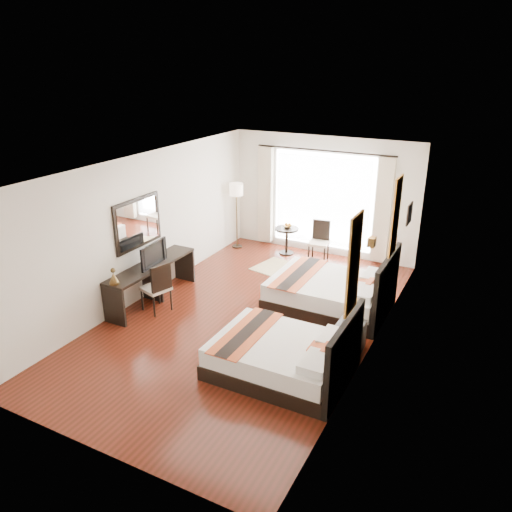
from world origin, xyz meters
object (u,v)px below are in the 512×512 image
at_px(bed_far, 333,292).
at_px(desk_chair, 157,296).
at_px(vase, 349,325).
at_px(side_table, 287,241).
at_px(console_desk, 152,282).
at_px(floor_lamp, 236,194).
at_px(fruit_bowl, 288,227).
at_px(nightstand, 349,338).
at_px(bed_near, 285,356).
at_px(table_lamp, 355,307).
at_px(television, 150,254).
at_px(window_chair, 319,249).

xyz_separation_m(bed_far, desk_chair, (-2.86, -1.62, -0.02)).
bearing_deg(vase, side_table, 126.34).
distance_m(bed_far, console_desk, 3.47).
distance_m(vase, floor_lamp, 5.38).
relative_size(vase, side_table, 0.21).
bearing_deg(bed_far, fruit_bowl, 131.06).
relative_size(nightstand, desk_chair, 0.53).
relative_size(bed_near, console_desk, 0.91).
bearing_deg(side_table, table_lamp, -51.51).
distance_m(bed_far, table_lamp, 1.50).
bearing_deg(bed_far, vase, -62.51).
xyz_separation_m(nightstand, table_lamp, (0.02, 0.12, 0.50)).
height_order(nightstand, floor_lamp, floor_lamp).
distance_m(bed_near, vase, 1.14).
height_order(nightstand, fruit_bowl, fruit_bowl).
xyz_separation_m(bed_near, bed_far, (-0.08, 2.35, 0.02)).
height_order(desk_chair, floor_lamp, floor_lamp).
xyz_separation_m(desk_chair, floor_lamp, (-0.34, 3.64, 1.07)).
bearing_deg(bed_near, floor_lamp, 126.91).
xyz_separation_m(table_lamp, side_table, (-2.69, 3.38, -0.43)).
distance_m(table_lamp, floor_lamp, 5.16).
bearing_deg(side_table, desk_chair, -103.92).
relative_size(table_lamp, side_table, 0.56).
height_order(bed_near, bed_far, bed_far).
relative_size(bed_far, vase, 15.82).
bearing_deg(fruit_bowl, table_lamp, -51.79).
distance_m(television, desk_chair, 0.82).
xyz_separation_m(side_table, fruit_bowl, (0.00, 0.03, 0.35)).
relative_size(side_table, fruit_bowl, 3.34).
distance_m(bed_near, table_lamp, 1.41).
bearing_deg(bed_far, desk_chair, -150.51).
xyz_separation_m(table_lamp, fruit_bowl, (-2.69, 3.41, -0.08)).
bearing_deg(bed_far, table_lamp, -57.59).
xyz_separation_m(nightstand, fruit_bowl, (-2.66, 3.53, 0.43)).
distance_m(nightstand, desk_chair, 3.62).
bearing_deg(vase, table_lamp, 92.60).
height_order(console_desk, floor_lamp, floor_lamp).
height_order(console_desk, desk_chair, desk_chair).
xyz_separation_m(bed_near, console_desk, (-3.29, 1.05, 0.08)).
xyz_separation_m(vase, floor_lamp, (-3.99, 3.52, 0.80)).
bearing_deg(television, fruit_bowl, -23.82).
bearing_deg(table_lamp, window_chair, 119.03).
distance_m(table_lamp, side_table, 4.34).
xyz_separation_m(television, fruit_bowl, (1.27, 3.52, -0.31)).
xyz_separation_m(desk_chair, window_chair, (1.79, 3.73, -0.01)).
distance_m(table_lamp, fruit_bowl, 4.34).
relative_size(vase, television, 0.17).
bearing_deg(bed_near, bed_far, 91.87).
distance_m(vase, fruit_bowl, 4.58).
bearing_deg(bed_near, nightstand, 56.89).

